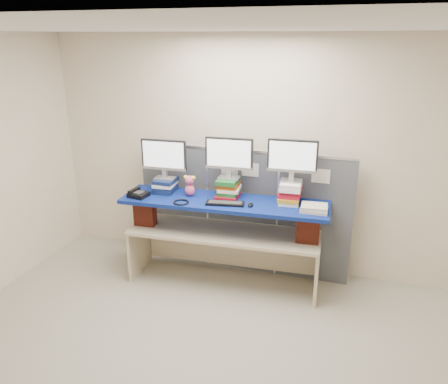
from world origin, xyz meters
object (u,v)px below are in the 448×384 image
(desk, at_px, (224,242))
(blue_board, at_px, (224,202))
(monitor_right, at_px, (292,158))
(monitor_center, at_px, (229,156))
(keyboard, at_px, (225,203))
(monitor_left, at_px, (164,157))
(desk_phone, at_px, (138,194))

(desk, relative_size, blue_board, 0.95)
(desk, distance_m, monitor_right, 1.24)
(blue_board, bearing_deg, desk, 0.00)
(blue_board, distance_m, monitor_center, 0.52)
(blue_board, relative_size, keyboard, 5.35)
(monitor_left, distance_m, keyboard, 0.91)
(blue_board, bearing_deg, keyboard, -69.99)
(blue_board, height_order, monitor_center, monitor_center)
(desk, xyz_separation_m, desk_phone, (-0.97, -0.18, 0.54))
(monitor_right, xyz_separation_m, desk_phone, (-1.67, -0.34, -0.47))
(monitor_left, distance_m, monitor_right, 1.46)
(monitor_center, bearing_deg, monitor_right, 0.00)
(monitor_right, relative_size, desk_phone, 2.37)
(keyboard, bearing_deg, blue_board, 103.60)
(monitor_right, xyz_separation_m, keyboard, (-0.66, -0.27, -0.49))
(desk, xyz_separation_m, keyboard, (0.05, -0.11, 0.52))
(monitor_left, distance_m, monitor_center, 0.77)
(desk, height_order, monitor_left, monitor_left)
(blue_board, relative_size, monitor_right, 4.34)
(keyboard, bearing_deg, desk_phone, 174.03)
(blue_board, bearing_deg, desk_phone, -173.04)
(keyboard, relative_size, desk_phone, 1.92)
(desk, distance_m, keyboard, 0.53)
(monitor_center, height_order, keyboard, monitor_center)
(monitor_left, height_order, desk_phone, monitor_left)
(blue_board, bearing_deg, monitor_left, 170.87)
(monitor_right, bearing_deg, keyboard, -161.21)
(monitor_right, distance_m, keyboard, 0.87)
(blue_board, height_order, monitor_right, monitor_right)
(desk, distance_m, blue_board, 0.48)
(keyboard, distance_m, desk_phone, 1.02)
(keyboard, bearing_deg, desk, 103.60)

